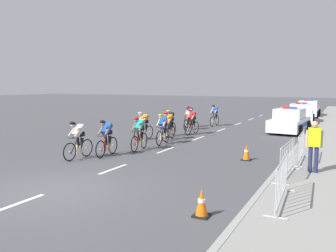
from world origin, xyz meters
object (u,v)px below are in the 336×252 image
Objects in this scene: cyclist_fifth at (168,125)px; spectator_closest at (314,143)px; police_car_third at (308,109)px; cyclist_eighth at (192,121)px; cyclist_eleventh at (189,118)px; traffic_cone_mid at (246,152)px; cyclist_ninth at (189,116)px; police_car_nearest at (289,121)px; crowd_barrier_front at (282,182)px; crowd_barrier_rear at (301,147)px; cyclist_third at (139,133)px; police_car_second at (301,114)px; cyclist_fourth at (163,129)px; cyclist_lead at (78,139)px; cyclist_second at (106,137)px; crowd_barrier_middle at (288,160)px; cyclist_tenth at (215,115)px; cyclist_seventh at (170,123)px; cyclist_sixth at (144,125)px.

spectator_closest reaches higher than cyclist_fifth.
spectator_closest is at bearing -84.52° from police_car_third.
cyclist_eleventh is (-1.04, 1.89, 0.00)m from cyclist_eighth.
traffic_cone_mid is (4.71, -5.63, -0.48)m from cyclist_eighth.
cyclist_ninth is 0.38× the size of police_car_nearest.
crowd_barrier_front is 5.11m from crowd_barrier_rear.
police_car_second reaches higher than cyclist_third.
cyclist_lead is at bearing -106.98° from cyclist_fourth.
crowd_barrier_front is (8.14, -2.15, -0.14)m from cyclist_lead.
cyclist_second is 7.92m from spectator_closest.
cyclist_fourth is 0.38× the size of police_car_second.
spectator_closest is (7.90, 0.41, 0.30)m from cyclist_second.
cyclist_ninth is 14.30m from police_car_third.
cyclist_lead is 8.50m from cyclist_eighth.
police_car_third is 1.90× the size of crowd_barrier_middle.
cyclist_second is 7.46m from cyclist_eighth.
cyclist_third and cyclist_ninth have the same top height.
cyclist_fifth reaches higher than crowd_barrier_front.
police_car_second is 17.84m from crowd_barrier_middle.
crowd_barrier_front is 1.00× the size of crowd_barrier_rear.
cyclist_eleventh is at bearing 132.84° from spectator_closest.
crowd_barrier_middle is 2.95m from traffic_cone_mid.
cyclist_tenth is 0.74× the size of crowd_barrier_front.
cyclist_second is 1.00× the size of cyclist_third.
cyclist_eleventh is at bearing -113.45° from police_car_third.
cyclist_lead is at bearing -114.09° from cyclist_third.
cyclist_seventh is 18.03m from police_car_third.
cyclist_seventh is at bearing 98.68° from cyclist_third.
cyclist_eighth is at bearing -117.00° from police_car_second.
crowd_barrier_rear is at bearing 87.03° from crowd_barrier_middle.
crowd_barrier_front reaches higher than traffic_cone_mid.
police_car_second reaches higher than cyclist_tenth.
police_car_third is at bearing 66.55° from cyclist_eleventh.
cyclist_eighth is 2.16m from cyclist_eleventh.
cyclist_tenth is 2.97m from cyclist_eleventh.
cyclist_lead is 2.69× the size of traffic_cone_mid.
cyclist_seventh is 7.13m from traffic_cone_mid.
cyclist_lead is at bearing -124.73° from cyclist_second.
police_car_nearest is (6.57, 0.53, -0.11)m from cyclist_ninth.
crowd_barrier_middle is 1.20m from spectator_closest.
cyclist_lead and cyclist_ninth have the same top height.
cyclist_sixth is at bearing -95.37° from cyclist_eleventh.
cyclist_fifth reaches higher than traffic_cone_mid.
cyclist_lead is at bearing -155.47° from traffic_cone_mid.
cyclist_eighth is at bearing 82.18° from cyclist_fifth.
cyclist_eighth is 16.64m from police_car_third.
cyclist_sixth is at bearing -99.09° from cyclist_tenth.
cyclist_fourth is 1.00× the size of cyclist_fifth.
police_car_nearest is (5.70, 11.13, -0.11)m from cyclist_second.
cyclist_second is 7.63m from crowd_barrier_rear.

